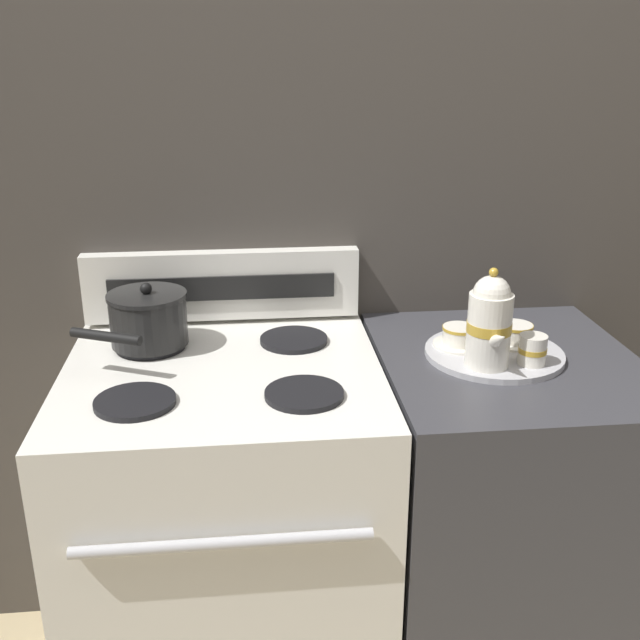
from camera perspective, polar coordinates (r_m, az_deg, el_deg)
wall_back at (r=1.96m, az=1.30°, el=5.94°), size 6.00×0.05×2.20m
stove at (r=1.91m, az=-6.83°, el=-16.31°), size 0.71×0.69×0.92m
control_panel at (r=1.93m, az=-7.45°, el=2.65°), size 0.70×0.05×0.18m
side_counter at (r=2.00m, az=13.17°, el=-14.85°), size 0.59×0.66×0.91m
saucepan at (r=1.80m, az=-12.99°, el=0.11°), size 0.24×0.29×0.15m
serving_tray at (r=1.78m, az=13.11°, el=-2.49°), size 0.32×0.32×0.01m
teapot at (r=1.66m, az=12.81°, el=-0.13°), size 0.10×0.16×0.22m
teacup_left at (r=1.78m, az=10.57°, el=-1.23°), size 0.12×0.12×0.05m
teacup_right at (r=1.82m, az=14.65°, el=-1.03°), size 0.12×0.12×0.05m
creamer_jug at (r=1.71m, az=15.88°, el=-2.19°), size 0.06×0.06×0.07m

